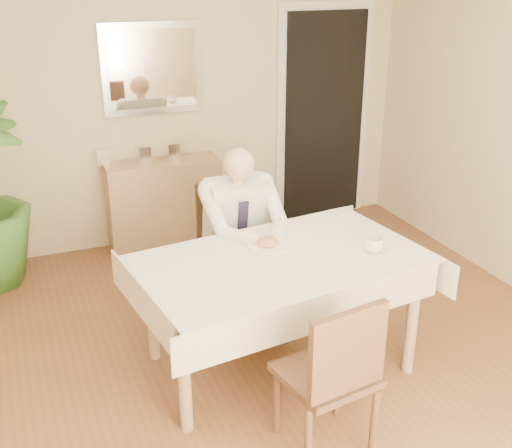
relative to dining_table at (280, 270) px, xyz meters
name	(u,v)px	position (x,y,z in m)	size (l,w,h in m)	color
room	(281,186)	(-0.12, -0.25, 0.63)	(5.00, 5.02, 2.60)	brown
doorway	(323,117)	(1.43, 2.22, 0.33)	(0.96, 0.07, 2.10)	beige
mirror	(153,69)	(-0.19, 2.22, 0.88)	(0.86, 0.04, 0.76)	silver
dining_table	(280,270)	(0.00, 0.00, 0.00)	(1.84, 1.23, 0.75)	#A3855B
chair_far	(231,237)	(0.00, 0.88, -0.14)	(0.45, 0.45, 0.93)	#46291B
chair_near	(334,372)	(-0.08, -0.85, -0.15)	(0.50, 0.50, 0.92)	#46291B
seated_man	(245,231)	(0.00, 0.59, 0.02)	(0.48, 0.72, 1.24)	silver
plate	(268,245)	(-0.01, 0.18, 0.09)	(0.26, 0.26, 0.02)	white
food	(268,242)	(-0.01, 0.18, 0.11)	(0.14, 0.14, 0.06)	#995F3D
knife	(278,246)	(0.03, 0.12, 0.11)	(0.01, 0.01, 0.13)	silver
fork	(266,248)	(-0.05, 0.12, 0.11)	(0.01, 0.01, 0.13)	silver
coffee_mug	(374,245)	(0.56, -0.14, 0.13)	(0.12, 0.12, 0.09)	white
sideboard	(165,204)	(-0.19, 2.07, -0.28)	(0.98, 0.33, 0.79)	#A3855B
photo_frame_left	(103,158)	(-0.68, 2.13, 0.19)	(0.10, 0.02, 0.14)	silver
photo_frame_center	(145,155)	(-0.33, 2.08, 0.19)	(0.10, 0.02, 0.14)	silver
photo_frame_right	(174,152)	(-0.08, 2.08, 0.19)	(0.10, 0.02, 0.14)	silver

